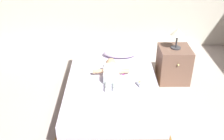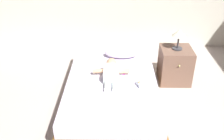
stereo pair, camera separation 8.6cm
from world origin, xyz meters
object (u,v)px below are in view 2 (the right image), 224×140
Objects in this scene: toothbrush at (126,73)px; nightstand at (175,65)px; bed at (112,89)px; baby at (111,72)px; lamp at (179,34)px; pillow at (122,53)px; baby_bottle at (139,84)px.

toothbrush is 0.90m from nightstand.
baby reaches higher than bed.
baby is (-0.01, 0.02, 0.26)m from bed.
nightstand is 0.50m from lamp.
pillow is at bearing 95.85° from toothbrush.
lamp is at bearing 28.73° from baby.
baby_bottle is (-0.61, -0.78, -0.35)m from lamp.
baby_bottle is (0.34, -0.23, 0.23)m from bed.
lamp is (0.96, 0.55, 0.58)m from bed.
lamp is at bearing 30.80° from toothbrush.
baby is 1.15m from lamp.
nightstand is 1.74× the size of lamp.
bed is at bearing -102.85° from pillow.
pillow reaches higher than bed.
pillow is 1.65× the size of lamp.
pillow is 0.51m from toothbrush.
bed is 15.66× the size of toothbrush.
baby_bottle is (0.36, -0.25, -0.03)m from baby.
baby reaches higher than baby_bottle.
toothbrush is 1.13× the size of baby_bottle.
baby_bottle is at bearing -34.73° from baby.
bed is 6.68× the size of lamp.
baby_bottle is at bearing -63.90° from toothbrush.
toothbrush is at bearing 26.33° from bed.
bed is 0.47m from baby_bottle.
baby_bottle is (0.16, -0.32, 0.02)m from toothbrush.
bed is at bearing -150.05° from lamp.
lamp reaches higher than toothbrush.
pillow is 0.76× the size of baby.
toothbrush reaches higher than bed.
bed is 0.66m from pillow.
toothbrush is 0.24× the size of nightstand.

